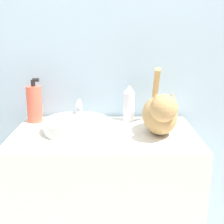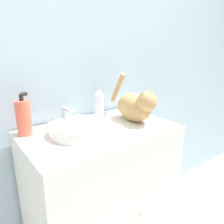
{
  "view_description": "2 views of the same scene",
  "coord_description": "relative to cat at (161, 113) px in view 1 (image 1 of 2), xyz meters",
  "views": [
    {
      "loc": [
        0.03,
        -1.06,
        1.37
      ],
      "look_at": [
        0.03,
        0.2,
        1.02
      ],
      "focal_mm": 50.0,
      "sensor_mm": 36.0,
      "label": 1
    },
    {
      "loc": [
        -0.6,
        -0.67,
        1.35
      ],
      "look_at": [
        0.07,
        0.24,
        1.0
      ],
      "focal_mm": 35.0,
      "sensor_mm": 36.0,
      "label": 2
    }
  ],
  "objects": [
    {
      "name": "soap_bottle",
      "position": [
        -0.58,
        0.18,
        -0.0
      ],
      "size": [
        0.07,
        0.07,
        0.22
      ],
      "color": "#EF6047",
      "rests_on": "vanity_cabinet"
    },
    {
      "name": "faucet",
      "position": [
        -0.37,
        0.18,
        -0.05
      ],
      "size": [
        0.19,
        0.1,
        0.11
      ],
      "color": "silver",
      "rests_on": "vanity_cabinet"
    },
    {
      "name": "wall_back",
      "position": [
        -0.24,
        0.31,
        0.24
      ],
      "size": [
        6.0,
        0.05,
        2.5
      ],
      "color": "#9EB7C6",
      "rests_on": "ground_plane"
    },
    {
      "name": "cat",
      "position": [
        0.0,
        0.0,
        0.0
      ],
      "size": [
        0.15,
        0.39,
        0.27
      ],
      "rotation": [
        0.0,
        0.0,
        -1.58
      ],
      "color": "tan",
      "rests_on": "vanity_cabinet"
    },
    {
      "name": "vanity_cabinet",
      "position": [
        -0.24,
        0.02,
        -0.55
      ],
      "size": [
        0.81,
        0.51,
        0.92
      ],
      "color": "silver",
      "rests_on": "ground_plane"
    },
    {
      "name": "sink_basin",
      "position": [
        -0.37,
        0.03,
        -0.07
      ],
      "size": [
        0.29,
        0.29,
        0.06
      ],
      "color": "silver",
      "rests_on": "vanity_cabinet"
    },
    {
      "name": "spray_bottle",
      "position": [
        -0.12,
        0.2,
        -0.01
      ],
      "size": [
        0.06,
        0.06,
        0.18
      ],
      "color": "silver",
      "rests_on": "vanity_cabinet"
    }
  ]
}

